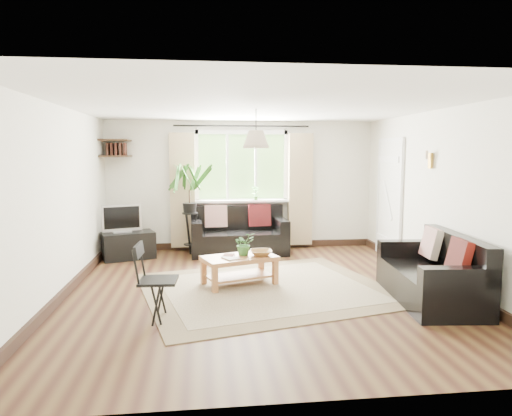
{
  "coord_description": "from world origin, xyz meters",
  "views": [
    {
      "loc": [
        -0.72,
        -5.82,
        1.81
      ],
      "look_at": [
        0.0,
        0.4,
        1.05
      ],
      "focal_mm": 32.0,
      "sensor_mm": 36.0,
      "label": 1
    }
  ],
  "objects": [
    {
      "name": "floor",
      "position": [
        0.0,
        0.0,
        0.0
      ],
      "size": [
        5.5,
        5.5,
        0.0
      ],
      "primitive_type": "plane",
      "color": "black",
      "rests_on": "ground"
    },
    {
      "name": "ceiling",
      "position": [
        0.0,
        0.0,
        2.4
      ],
      "size": [
        5.5,
        5.5,
        0.0
      ],
      "primitive_type": "plane",
      "rotation": [
        3.14,
        0.0,
        0.0
      ],
      "color": "white",
      "rests_on": "floor"
    },
    {
      "name": "wall_back",
      "position": [
        0.0,
        2.75,
        1.2
      ],
      "size": [
        5.0,
        0.02,
        2.4
      ],
      "primitive_type": "cube",
      "color": "silver",
      "rests_on": "floor"
    },
    {
      "name": "wall_front",
      "position": [
        0.0,
        -2.75,
        1.2
      ],
      "size": [
        5.0,
        0.02,
        2.4
      ],
      "primitive_type": "cube",
      "color": "silver",
      "rests_on": "floor"
    },
    {
      "name": "wall_left",
      "position": [
        -2.5,
        0.0,
        1.2
      ],
      "size": [
        0.02,
        5.5,
        2.4
      ],
      "primitive_type": "cube",
      "color": "silver",
      "rests_on": "floor"
    },
    {
      "name": "wall_right",
      "position": [
        2.5,
        0.0,
        1.2
      ],
      "size": [
        0.02,
        5.5,
        2.4
      ],
      "primitive_type": "cube",
      "color": "silver",
      "rests_on": "floor"
    },
    {
      "name": "rug",
      "position": [
        0.1,
        0.03,
        0.01
      ],
      "size": [
        3.69,
        3.36,
        0.02
      ],
      "primitive_type": "cube",
      "rotation": [
        0.0,
        0.0,
        0.24
      ],
      "color": "#C3B697",
      "rests_on": "floor"
    },
    {
      "name": "window",
      "position": [
        0.0,
        2.71,
        1.55
      ],
      "size": [
        2.5,
        0.16,
        2.16
      ],
      "primitive_type": null,
      "color": "white",
      "rests_on": "wall_back"
    },
    {
      "name": "door",
      "position": [
        2.47,
        1.7,
        1.0
      ],
      "size": [
        0.06,
        0.96,
        2.06
      ],
      "primitive_type": "cube",
      "color": "silver",
      "rests_on": "wall_right"
    },
    {
      "name": "corner_shelf",
      "position": [
        -2.25,
        2.5,
        1.89
      ],
      "size": [
        0.5,
        0.5,
        0.34
      ],
      "primitive_type": null,
      "color": "black",
      "rests_on": "wall_back"
    },
    {
      "name": "pendant_lamp",
      "position": [
        0.0,
        0.4,
        2.05
      ],
      "size": [
        0.36,
        0.36,
        0.54
      ],
      "primitive_type": null,
      "color": "beige",
      "rests_on": "ceiling"
    },
    {
      "name": "wall_sconce",
      "position": [
        2.43,
        0.3,
        1.74
      ],
      "size": [
        0.12,
        0.12,
        0.28
      ],
      "primitive_type": null,
      "color": "beige",
      "rests_on": "wall_right"
    },
    {
      "name": "sofa_back",
      "position": [
        -0.09,
        2.26,
        0.4
      ],
      "size": [
        1.73,
        0.91,
        0.8
      ],
      "primitive_type": null,
      "rotation": [
        0.0,
        0.0,
        0.03
      ],
      "color": "black",
      "rests_on": "floor"
    },
    {
      "name": "sofa_right",
      "position": [
        2.02,
        -0.65,
        0.39
      ],
      "size": [
        1.73,
        0.98,
        0.78
      ],
      "primitive_type": null,
      "rotation": [
        0.0,
        0.0,
        -1.66
      ],
      "color": "black",
      "rests_on": "floor"
    },
    {
      "name": "coffee_table",
      "position": [
        -0.24,
        0.28,
        0.2
      ],
      "size": [
        1.11,
        0.83,
        0.4
      ],
      "primitive_type": null,
      "rotation": [
        0.0,
        0.0,
        0.33
      ],
      "color": "#995E32",
      "rests_on": "floor"
    },
    {
      "name": "table_plant",
      "position": [
        -0.17,
        0.35,
        0.56
      ],
      "size": [
        0.36,
        0.35,
        0.31
      ],
      "primitive_type": "imported",
      "rotation": [
        0.0,
        0.0,
        0.45
      ],
      "color": "#32692A",
      "rests_on": "coffee_table"
    },
    {
      "name": "bowl",
      "position": [
        0.06,
        0.29,
        0.44
      ],
      "size": [
        0.31,
        0.31,
        0.08
      ],
      "primitive_type": "imported",
      "rotation": [
        0.0,
        0.0,
        -0.01
      ],
      "color": "olive",
      "rests_on": "coffee_table"
    },
    {
      "name": "book_a",
      "position": [
        -0.45,
        0.11,
        0.41
      ],
      "size": [
        0.26,
        0.29,
        0.02
      ],
      "primitive_type": "imported",
      "rotation": [
        0.0,
        0.0,
        0.45
      ],
      "color": "white",
      "rests_on": "coffee_table"
    },
    {
      "name": "book_b",
      "position": [
        -0.47,
        0.32,
        0.41
      ],
      "size": [
        0.19,
        0.23,
        0.02
      ],
      "primitive_type": "imported",
      "rotation": [
        0.0,
        0.0,
        -0.23
      ],
      "color": "#552B22",
      "rests_on": "coffee_table"
    },
    {
      "name": "tv_stand",
      "position": [
        -2.01,
        2.08,
        0.23
      ],
      "size": [
        0.96,
        0.73,
        0.46
      ],
      "primitive_type": "cube",
      "rotation": [
        0.0,
        0.0,
        0.33
      ],
      "color": "black",
      "rests_on": "floor"
    },
    {
      "name": "tv",
      "position": [
        -2.11,
        2.08,
        0.71
      ],
      "size": [
        0.69,
        0.42,
        0.5
      ],
      "primitive_type": null,
      "rotation": [
        0.0,
        0.0,
        0.33
      ],
      "color": "#A5A5AA",
      "rests_on": "tv_stand"
    },
    {
      "name": "palm_stand",
      "position": [
        -0.97,
        2.3,
        0.82
      ],
      "size": [
        0.67,
        0.67,
        1.63
      ],
      "primitive_type": null,
      "rotation": [
        0.0,
        0.0,
        -0.05
      ],
      "color": "black",
      "rests_on": "floor"
    },
    {
      "name": "folding_chair",
      "position": [
        -1.22,
        -0.94,
        0.42
      ],
      "size": [
        0.46,
        0.46,
        0.84
      ],
      "primitive_type": null,
      "rotation": [
        0.0,
        0.0,
        1.51
      ],
      "color": "black",
      "rests_on": "floor"
    },
    {
      "name": "sill_plant",
      "position": [
        0.25,
        2.63,
        1.06
      ],
      "size": [
        0.14,
        0.1,
        0.27
      ],
      "primitive_type": "imported",
      "color": "#2D6023",
      "rests_on": "window"
    }
  ]
}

